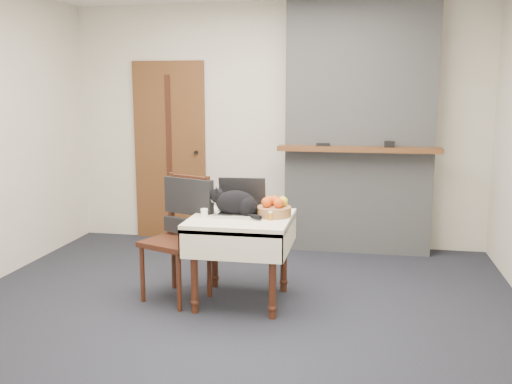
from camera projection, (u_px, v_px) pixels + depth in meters
ground at (235, 307)px, 4.48m from camera, size 4.50×4.50×0.00m
room_shell at (247, 80)px, 4.62m from camera, size 4.52×4.01×2.61m
door at (170, 151)px, 6.43m from camera, size 0.82×0.10×2.00m
chimney at (359, 128)px, 5.87m from camera, size 1.62×0.48×2.60m
side_table at (241, 231)px, 4.50m from camera, size 0.78×0.78×0.70m
laptop at (241, 205)px, 4.57m from camera, size 0.40×0.35×0.28m
cat at (237, 203)px, 4.49m from camera, size 0.46×0.28×0.23m
cream_jar at (204, 213)px, 4.47m from camera, size 0.06×0.06×0.06m
pill_bottle at (270, 216)px, 4.35m from camera, size 0.03×0.03×0.07m
fruit_basket at (274, 208)px, 4.49m from camera, size 0.27×0.27×0.15m
desk_clutter at (265, 215)px, 4.53m from camera, size 0.14×0.06×0.01m
chair at (183, 220)px, 4.63m from camera, size 0.58×0.58×1.00m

